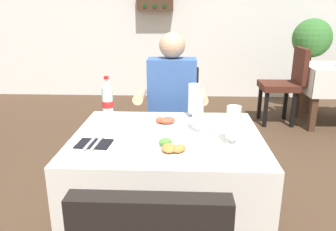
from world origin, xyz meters
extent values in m
cube|color=white|center=(0.00, 3.81, 1.39)|extent=(11.00, 0.12, 2.79)
cube|color=white|center=(0.04, -0.09, 0.75)|extent=(1.02, 0.84, 0.02)
cube|color=white|center=(0.04, -0.50, 0.58)|extent=(1.02, 0.02, 0.32)
cube|color=white|center=(0.04, 0.32, 0.58)|extent=(1.02, 0.02, 0.32)
cube|color=white|center=(-0.46, -0.09, 0.58)|extent=(0.02, 0.84, 0.32)
cube|color=white|center=(0.54, -0.09, 0.58)|extent=(0.02, 0.84, 0.32)
cube|color=#472D1E|center=(-0.41, 0.27, 0.37)|extent=(0.07, 0.07, 0.74)
cube|color=#472D1E|center=(0.49, 0.27, 0.37)|extent=(0.07, 0.07, 0.74)
cube|color=black|center=(0.04, 0.63, 0.49)|extent=(0.44, 0.44, 0.08)
cube|color=black|center=(0.04, 0.88, 0.75)|extent=(0.42, 0.06, 0.44)
cube|color=black|center=(-0.13, 0.46, 0.23)|extent=(0.04, 0.04, 0.45)
cube|color=black|center=(0.21, 0.46, 0.23)|extent=(0.04, 0.04, 0.45)
cube|color=black|center=(-0.13, 0.80, 0.23)|extent=(0.04, 0.04, 0.45)
cube|color=black|center=(0.21, 0.80, 0.23)|extent=(0.04, 0.04, 0.45)
cylinder|color=#282D42|center=(-0.04, 0.43, 0.23)|extent=(0.10, 0.10, 0.45)
cylinder|color=#282D42|center=(0.12, 0.43, 0.23)|extent=(0.10, 0.10, 0.45)
cube|color=#282D42|center=(0.04, 0.59, 0.51)|extent=(0.34, 0.36, 0.12)
cube|color=#385B9E|center=(0.04, 0.67, 0.82)|extent=(0.36, 0.20, 0.50)
sphere|color=tan|center=(0.04, 0.67, 1.17)|extent=(0.19, 0.19, 0.19)
cylinder|color=tan|center=(-0.17, 0.44, 0.85)|extent=(0.07, 0.26, 0.07)
cylinder|color=tan|center=(0.26, 0.44, 0.85)|extent=(0.07, 0.26, 0.07)
cube|color=white|center=(0.07, -0.31, 0.77)|extent=(0.24, 0.24, 0.01)
ellipsoid|color=#B77A38|center=(0.11, -0.34, 0.79)|extent=(0.09, 0.10, 0.03)
ellipsoid|color=#4C8E38|center=(0.04, -0.27, 0.79)|extent=(0.08, 0.07, 0.04)
ellipsoid|color=#B77A38|center=(0.06, -0.33, 0.79)|extent=(0.08, 0.10, 0.03)
cube|color=white|center=(0.01, 0.08, 0.77)|extent=(0.24, 0.24, 0.01)
ellipsoid|color=#C14C33|center=(-0.01, 0.07, 0.79)|extent=(0.07, 0.06, 0.04)
ellipsoid|color=#C14C33|center=(0.03, 0.07, 0.79)|extent=(0.11, 0.09, 0.04)
cylinder|color=white|center=(0.38, -0.20, 0.76)|extent=(0.07, 0.07, 0.01)
cylinder|color=white|center=(0.38, -0.20, 0.78)|extent=(0.02, 0.02, 0.03)
cylinder|color=white|center=(0.38, -0.20, 0.88)|extent=(0.07, 0.07, 0.16)
cylinder|color=gold|center=(0.38, -0.20, 0.85)|extent=(0.07, 0.07, 0.11)
cylinder|color=white|center=(0.19, 0.23, 0.76)|extent=(0.07, 0.07, 0.01)
cylinder|color=white|center=(0.19, 0.23, 0.78)|extent=(0.02, 0.02, 0.03)
cylinder|color=white|center=(0.19, 0.23, 0.89)|extent=(0.07, 0.07, 0.18)
cylinder|color=#C68928|center=(0.19, 0.23, 0.85)|extent=(0.07, 0.07, 0.11)
cylinder|color=white|center=(0.21, -0.04, 0.76)|extent=(0.07, 0.07, 0.01)
cylinder|color=white|center=(0.21, -0.04, 0.78)|extent=(0.02, 0.02, 0.03)
cylinder|color=white|center=(0.21, -0.04, 0.88)|extent=(0.06, 0.06, 0.17)
cylinder|color=black|center=(0.21, -0.04, 0.87)|extent=(0.06, 0.06, 0.15)
cylinder|color=silver|center=(-0.35, 0.21, 0.86)|extent=(0.07, 0.07, 0.19)
cylinder|color=red|center=(-0.35, 0.21, 0.85)|extent=(0.07, 0.07, 0.04)
cone|color=silver|center=(-0.35, 0.21, 0.98)|extent=(0.06, 0.06, 0.05)
cylinder|color=red|center=(-0.35, 0.21, 1.02)|extent=(0.03, 0.03, 0.02)
cube|color=black|center=(-0.33, -0.24, 0.76)|extent=(0.18, 0.14, 0.01)
cube|color=silver|center=(-0.34, -0.24, 0.77)|extent=(0.03, 0.19, 0.01)
cube|color=silver|center=(-0.31, -0.24, 0.77)|extent=(0.03, 0.19, 0.01)
cube|color=white|center=(2.06, 2.76, 0.58)|extent=(0.84, 0.02, 0.32)
cube|color=white|center=(1.64, 2.40, 0.58)|extent=(0.02, 0.73, 0.32)
cube|color=#472D1E|center=(1.70, 2.09, 0.37)|extent=(0.07, 0.07, 0.74)
cube|color=#472D1E|center=(1.70, 2.71, 0.37)|extent=(0.07, 0.07, 0.74)
cube|color=#4C2319|center=(1.34, 2.40, 0.49)|extent=(0.44, 0.44, 0.08)
cube|color=#4C2319|center=(1.59, 2.40, 0.75)|extent=(0.06, 0.42, 0.44)
cube|color=black|center=(1.17, 2.57, 0.23)|extent=(0.04, 0.04, 0.45)
cube|color=black|center=(1.17, 2.23, 0.23)|extent=(0.04, 0.04, 0.45)
cube|color=black|center=(1.51, 2.57, 0.23)|extent=(0.04, 0.04, 0.45)
cube|color=black|center=(1.51, 2.23, 0.23)|extent=(0.04, 0.04, 0.45)
cylinder|color=brown|center=(1.91, 2.99, 0.16)|extent=(0.32, 0.32, 0.31)
cylinder|color=brown|center=(1.91, 2.99, 0.57)|extent=(0.05, 0.05, 0.52)
sphere|color=#387533|center=(1.91, 2.99, 1.04)|extent=(0.53, 0.53, 0.53)
cylinder|color=#193D1E|center=(-0.47, 3.61, 1.48)|extent=(0.06, 0.14, 0.06)
cylinder|color=#193D1E|center=(-0.32, 3.61, 1.48)|extent=(0.06, 0.14, 0.06)
cylinder|color=#193D1E|center=(-0.17, 3.61, 1.48)|extent=(0.06, 0.14, 0.06)
camera|label=1|loc=(0.12, -1.77, 1.41)|focal=35.32mm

